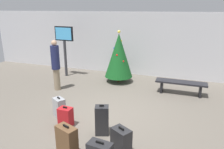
{
  "coord_description": "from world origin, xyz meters",
  "views": [
    {
      "loc": [
        2.02,
        -5.19,
        3.0
      ],
      "look_at": [
        -0.23,
        1.19,
        0.9
      ],
      "focal_mm": 34.62,
      "sensor_mm": 36.0,
      "label": 1
    }
  ],
  "objects_px": {
    "traveller_0": "(56,64)",
    "suitcase_3": "(59,108)",
    "suitcase_1": "(102,120)",
    "suitcase_4": "(66,117)",
    "suitcase_5": "(121,142)",
    "flight_info_kiosk": "(64,42)",
    "suitcase_2": "(67,143)",
    "waiting_bench": "(181,84)",
    "holiday_tree": "(119,55)"
  },
  "relations": [
    {
      "from": "suitcase_1",
      "to": "holiday_tree",
      "type": "bearing_deg",
      "value": 101.97
    },
    {
      "from": "holiday_tree",
      "to": "suitcase_3",
      "type": "distance_m",
      "value": 3.66
    },
    {
      "from": "waiting_bench",
      "to": "suitcase_3",
      "type": "relative_size",
      "value": 2.98
    },
    {
      "from": "suitcase_1",
      "to": "suitcase_2",
      "type": "height_order",
      "value": "suitcase_1"
    },
    {
      "from": "traveller_0",
      "to": "suitcase_1",
      "type": "height_order",
      "value": "traveller_0"
    },
    {
      "from": "suitcase_3",
      "to": "waiting_bench",
      "type": "bearing_deg",
      "value": 42.37
    },
    {
      "from": "suitcase_1",
      "to": "suitcase_5",
      "type": "height_order",
      "value": "suitcase_1"
    },
    {
      "from": "flight_info_kiosk",
      "to": "holiday_tree",
      "type": "bearing_deg",
      "value": 0.4
    },
    {
      "from": "waiting_bench",
      "to": "suitcase_1",
      "type": "xyz_separation_m",
      "value": [
        -1.7,
        -3.33,
        0.0
      ]
    },
    {
      "from": "holiday_tree",
      "to": "suitcase_5",
      "type": "bearing_deg",
      "value": -71.58
    },
    {
      "from": "suitcase_4",
      "to": "suitcase_5",
      "type": "relative_size",
      "value": 0.85
    },
    {
      "from": "flight_info_kiosk",
      "to": "suitcase_5",
      "type": "relative_size",
      "value": 3.44
    },
    {
      "from": "suitcase_3",
      "to": "traveller_0",
      "type": "bearing_deg",
      "value": 124.65
    },
    {
      "from": "holiday_tree",
      "to": "suitcase_4",
      "type": "bearing_deg",
      "value": -93.21
    },
    {
      "from": "suitcase_1",
      "to": "suitcase_3",
      "type": "distance_m",
      "value": 1.55
    },
    {
      "from": "traveller_0",
      "to": "suitcase_2",
      "type": "height_order",
      "value": "traveller_0"
    },
    {
      "from": "holiday_tree",
      "to": "suitcase_4",
      "type": "relative_size",
      "value": 3.91
    },
    {
      "from": "suitcase_5",
      "to": "suitcase_3",
      "type": "bearing_deg",
      "value": 154.59
    },
    {
      "from": "flight_info_kiosk",
      "to": "suitcase_2",
      "type": "xyz_separation_m",
      "value": [
        3.02,
        -5.0,
        -1.19
      ]
    },
    {
      "from": "suitcase_3",
      "to": "flight_info_kiosk",
      "type": "bearing_deg",
      "value": 118.13
    },
    {
      "from": "flight_info_kiosk",
      "to": "suitcase_3",
      "type": "relative_size",
      "value": 3.74
    },
    {
      "from": "holiday_tree",
      "to": "suitcase_4",
      "type": "height_order",
      "value": "holiday_tree"
    },
    {
      "from": "waiting_bench",
      "to": "holiday_tree",
      "type": "bearing_deg",
      "value": 166.92
    },
    {
      "from": "traveller_0",
      "to": "flight_info_kiosk",
      "type": "bearing_deg",
      "value": 109.82
    },
    {
      "from": "waiting_bench",
      "to": "suitcase_1",
      "type": "relative_size",
      "value": 2.26
    },
    {
      "from": "suitcase_2",
      "to": "suitcase_3",
      "type": "xyz_separation_m",
      "value": [
        -1.16,
        1.52,
        -0.09
      ]
    },
    {
      "from": "waiting_bench",
      "to": "suitcase_1",
      "type": "height_order",
      "value": "suitcase_1"
    },
    {
      "from": "flight_info_kiosk",
      "to": "suitcase_1",
      "type": "xyz_separation_m",
      "value": [
        3.35,
        -3.91,
        -1.19
      ]
    },
    {
      "from": "flight_info_kiosk",
      "to": "suitcase_1",
      "type": "height_order",
      "value": "flight_info_kiosk"
    },
    {
      "from": "suitcase_1",
      "to": "suitcase_2",
      "type": "relative_size",
      "value": 1.01
    },
    {
      "from": "holiday_tree",
      "to": "suitcase_1",
      "type": "height_order",
      "value": "holiday_tree"
    },
    {
      "from": "traveller_0",
      "to": "suitcase_3",
      "type": "relative_size",
      "value": 3.17
    },
    {
      "from": "suitcase_5",
      "to": "suitcase_2",
      "type": "bearing_deg",
      "value": -153.87
    },
    {
      "from": "waiting_bench",
      "to": "suitcase_4",
      "type": "height_order",
      "value": "suitcase_4"
    },
    {
      "from": "suitcase_2",
      "to": "suitcase_5",
      "type": "bearing_deg",
      "value": 26.13
    },
    {
      "from": "waiting_bench",
      "to": "suitcase_1",
      "type": "distance_m",
      "value": 3.74
    },
    {
      "from": "holiday_tree",
      "to": "suitcase_1",
      "type": "distance_m",
      "value": 4.08
    },
    {
      "from": "suitcase_4",
      "to": "traveller_0",
      "type": "bearing_deg",
      "value": 127.52
    },
    {
      "from": "suitcase_2",
      "to": "suitcase_4",
      "type": "bearing_deg",
      "value": 122.58
    },
    {
      "from": "traveller_0",
      "to": "suitcase_5",
      "type": "distance_m",
      "value": 4.52
    },
    {
      "from": "suitcase_3",
      "to": "suitcase_1",
      "type": "bearing_deg",
      "value": -16.05
    },
    {
      "from": "flight_info_kiosk",
      "to": "suitcase_4",
      "type": "height_order",
      "value": "flight_info_kiosk"
    },
    {
      "from": "suitcase_2",
      "to": "suitcase_3",
      "type": "bearing_deg",
      "value": 127.4
    },
    {
      "from": "suitcase_1",
      "to": "traveller_0",
      "type": "bearing_deg",
      "value": 140.62
    },
    {
      "from": "suitcase_1",
      "to": "suitcase_4",
      "type": "bearing_deg",
      "value": 177.73
    },
    {
      "from": "suitcase_3",
      "to": "suitcase_5",
      "type": "height_order",
      "value": "suitcase_5"
    },
    {
      "from": "suitcase_1",
      "to": "suitcase_5",
      "type": "bearing_deg",
      "value": -41.61
    },
    {
      "from": "holiday_tree",
      "to": "suitcase_1",
      "type": "xyz_separation_m",
      "value": [
        0.83,
        -3.92,
        -0.76
      ]
    },
    {
      "from": "suitcase_4",
      "to": "flight_info_kiosk",
      "type": "bearing_deg",
      "value": 120.72
    },
    {
      "from": "flight_info_kiosk",
      "to": "suitcase_5",
      "type": "distance_m",
      "value": 6.17
    }
  ]
}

